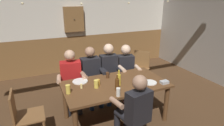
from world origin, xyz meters
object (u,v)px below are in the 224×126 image
Objects in this scene: pint_glass_1 at (108,75)px; person_4 at (134,108)px; person_2 at (110,70)px; pint_glass_3 at (98,82)px; pint_glass_2 at (96,84)px; wall_dart_cabinet at (74,19)px; person_1 at (92,74)px; bottle_0 at (117,84)px; person_0 at (71,78)px; plate_0 at (80,81)px; condiment_caddy at (164,82)px; chair_empty_near_left at (140,68)px; table_candle at (81,86)px; pint_glass_0 at (68,89)px; plate_1 at (150,82)px; person_3 at (126,69)px; pint_glass_4 at (118,92)px; bottle_1 at (119,79)px.

person_4 is at bearing -89.06° from pint_glass_1.
person_2 is 0.84m from pint_glass_3.
person_2 is 9.13× the size of pint_glass_2.
pint_glass_3 is (-0.50, -0.66, 0.10)m from person_2.
person_1 is at bearing -94.47° from wall_dart_cabinet.
wall_dart_cabinet is at bearing 89.38° from bottle_0.
pint_glass_1 is 0.35m from pint_glass_3.
bottle_0 is (0.13, -0.97, 0.16)m from person_1.
person_0 is 0.41m from plate_0.
person_2 is 9.02× the size of condiment_caddy.
chair_empty_near_left reaches higher than condiment_caddy.
table_candle is at bearing 43.95° from person_2.
bottle_0 reaches higher than chair_empty_near_left.
condiment_caddy is at bearing -11.06° from pint_glass_0.
person_4 reaches higher than chair_empty_near_left.
pint_glass_3 is (0.25, -0.26, 0.04)m from plate_0.
condiment_caddy is at bearing -37.21° from pint_glass_1.
person_1 is at bearing 86.69° from person_4.
table_candle is 0.11× the size of wall_dart_cabinet.
condiment_caddy is at bearing 131.18° from person_1.
person_2 reaches higher than table_candle.
person_4 reaches higher than pint_glass_0.
person_4 is 4.39× the size of plate_0.
chair_empty_near_left reaches higher than plate_1.
person_1 reaches higher than pint_glass_2.
pint_glass_2 reaches higher than plate_1.
plate_0 is at bearing 130.15° from bottle_0.
wall_dart_cabinet reaches higher than pint_glass_3.
chair_empty_near_left is at bearing -137.14° from person_3.
person_0 reaches higher than pint_glass_4.
person_0 is 1.02× the size of person_3.
plate_1 is 1.65× the size of pint_glass_0.
plate_1 is (0.59, 0.47, 0.09)m from person_4.
bottle_0 is at bearing 172.76° from condiment_caddy.
pint_glass_0 reaches higher than plate_0.
plate_1 is at bearing 1.07° from bottle_0.
person_4 is 0.65m from bottle_1.
person_1 reaches higher than pint_glass_4.
pint_glass_3 is at bearing -95.45° from wall_dart_cabinet.
pint_glass_2 reaches higher than condiment_caddy.
wall_dart_cabinet reaches higher than bottle_0.
plate_1 is 2.10× the size of pint_glass_1.
person_3 reaches higher than pint_glass_4.
plate_0 and plate_1 have the same top height.
table_candle is at bearing -101.61° from wall_dart_cabinet.
bottle_1 is (-0.17, -0.81, 0.15)m from person_2.
plate_0 is 0.52m from pint_glass_1.
plate_1 is 0.34× the size of wall_dart_cabinet.
pint_glass_3 is (-0.27, -0.22, -0.01)m from pint_glass_1.
bottle_0 is (-0.28, -0.96, 0.15)m from person_2.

